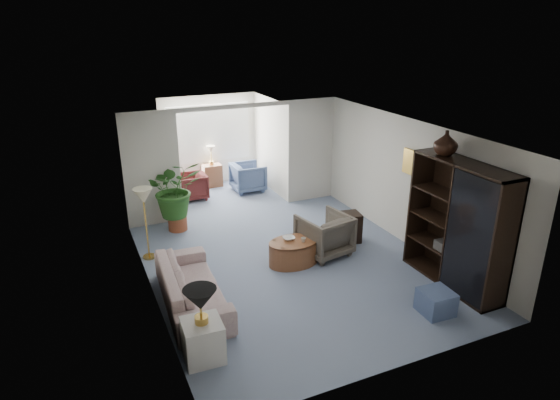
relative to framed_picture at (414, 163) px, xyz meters
name	(u,v)px	position (x,y,z in m)	size (l,w,h in m)	color
floor	(293,267)	(-2.46, 0.10, -1.70)	(6.00, 6.00, 0.00)	#7F8CA8
sunroom_floor	(224,196)	(-2.46, 4.20, -1.70)	(2.60, 2.60, 0.00)	#7F8CA8
back_pier_left	(152,170)	(-4.36, 3.10, -0.45)	(1.20, 0.12, 2.50)	silver
back_pier_right	(311,151)	(-0.56, 3.10, -0.45)	(1.20, 0.12, 2.50)	silver
back_header	(235,107)	(-2.46, 3.10, 0.75)	(2.60, 0.12, 0.10)	silver
window_pane	(209,133)	(-2.46, 5.28, -0.30)	(2.20, 0.02, 1.50)	white
window_blinds	(209,133)	(-2.46, 5.25, -0.30)	(2.20, 0.02, 1.50)	white
framed_picture	(414,163)	(0.00, 0.00, 0.00)	(0.04, 0.50, 0.40)	beige
sofa	(192,286)	(-4.45, -0.33, -1.38)	(2.20, 0.86, 0.64)	beige
end_table	(203,341)	(-4.65, -1.68, -1.42)	(0.51, 0.51, 0.56)	silver
table_lamp	(200,299)	(-4.65, -1.68, -0.79)	(0.44, 0.44, 0.30)	black
floor_lamp	(143,196)	(-4.80, 1.55, -0.45)	(0.36, 0.36, 0.28)	beige
coffee_table	(293,252)	(-2.40, 0.23, -1.47)	(0.95, 0.95, 0.45)	brown
coffee_bowl	(289,238)	(-2.45, 0.33, -1.22)	(0.22, 0.22, 0.05)	white
coffee_cup	(303,240)	(-2.25, 0.13, -1.21)	(0.09, 0.09, 0.08)	beige
wingback_chair	(324,234)	(-1.70, 0.34, -1.30)	(0.86, 0.89, 0.81)	#676051
side_table_dark	(347,227)	(-1.00, 0.64, -1.40)	(0.50, 0.40, 0.60)	black
entertainment_cabinet	(458,225)	(-0.23, -1.49, -0.63)	(0.51, 1.93, 2.14)	black
cabinet_urn	(446,143)	(-0.23, -0.99, 0.65)	(0.39, 0.39, 0.41)	black
ottoman	(436,302)	(-1.10, -2.11, -1.51)	(0.47, 0.47, 0.37)	slate
plant_pot	(178,223)	(-4.01, 2.60, -1.54)	(0.40, 0.40, 0.32)	brown
house_plant	(175,189)	(-4.01, 2.60, -0.76)	(1.11, 0.96, 1.23)	#295C1F
sunroom_chair_blue	(248,177)	(-1.75, 4.32, -1.33)	(0.79, 0.81, 0.74)	slate
sunroom_chair_maroon	(192,186)	(-3.25, 4.32, -1.37)	(0.69, 0.71, 0.65)	#5A211F
sunroom_table	(212,175)	(-2.50, 5.07, -1.40)	(0.49, 0.38, 0.60)	brown
shelf_clutter	(463,228)	(-0.28, -1.66, -0.61)	(0.30, 0.83, 1.06)	#3B3836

